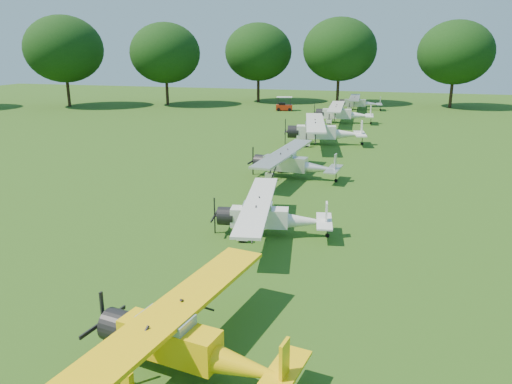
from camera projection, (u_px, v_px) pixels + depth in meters
ground at (251, 232)px, 24.31m from camera, size 160.00×160.00×0.00m
tree_belt at (332, 63)px, 21.29m from camera, size 137.36×130.27×14.52m
aircraft_2 at (184, 340)px, 13.45m from camera, size 6.19×9.79×1.92m
aircraft_3 at (268, 215)px, 23.64m from camera, size 5.74×9.10×1.79m
aircraft_4 at (292, 162)px, 33.89m from camera, size 6.25×9.95×1.96m
aircraft_5 at (322, 130)px, 45.30m from camera, size 7.44×11.77×2.31m
aircraft_6 at (341, 112)px, 57.95m from camera, size 6.91×11.00×2.17m
aircraft_7 at (358, 102)px, 69.92m from camera, size 6.17×9.82×1.93m
golf_cart at (284, 106)px, 69.26m from camera, size 2.43×1.75×1.89m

